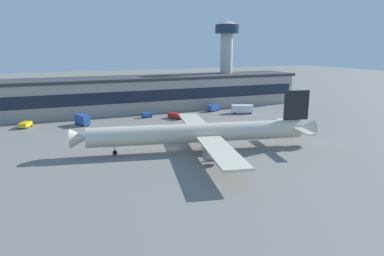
{
  "coord_description": "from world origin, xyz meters",
  "views": [
    {
      "loc": [
        -28.52,
        -82.98,
        26.2
      ],
      "look_at": [
        5.61,
        0.15,
        5.0
      ],
      "focal_mm": 32.85,
      "sensor_mm": 36.0,
      "label": 1
    }
  ],
  "objects_px": {
    "airliner": "(202,133)",
    "control_tower": "(227,53)",
    "stair_truck": "(82,119)",
    "pushback_tractor": "(25,125)",
    "baggage_tug": "(147,115)",
    "belt_loader": "(176,116)",
    "crew_van": "(213,108)",
    "fuel_truck": "(242,109)"
  },
  "relations": [
    {
      "from": "airliner",
      "to": "pushback_tractor",
      "type": "xyz_separation_m",
      "value": [
        -43.06,
        44.88,
        -3.53
      ]
    },
    {
      "from": "baggage_tug",
      "to": "stair_truck",
      "type": "distance_m",
      "value": 23.78
    },
    {
      "from": "pushback_tractor",
      "to": "baggage_tug",
      "type": "relative_size",
      "value": 1.38
    },
    {
      "from": "airliner",
      "to": "stair_truck",
      "type": "bearing_deg",
      "value": 121.3
    },
    {
      "from": "fuel_truck",
      "to": "airliner",
      "type": "bearing_deg",
      "value": -131.28
    },
    {
      "from": "airliner",
      "to": "baggage_tug",
      "type": "height_order",
      "value": "airliner"
    },
    {
      "from": "pushback_tractor",
      "to": "belt_loader",
      "type": "xyz_separation_m",
      "value": [
        50.3,
        -5.07,
        0.1
      ]
    },
    {
      "from": "control_tower",
      "to": "belt_loader",
      "type": "relative_size",
      "value": 5.62
    },
    {
      "from": "fuel_truck",
      "to": "pushback_tractor",
      "type": "height_order",
      "value": "fuel_truck"
    },
    {
      "from": "airliner",
      "to": "crew_van",
      "type": "xyz_separation_m",
      "value": [
        26.53,
        48.16,
        -3.12
      ]
    },
    {
      "from": "airliner",
      "to": "control_tower",
      "type": "relative_size",
      "value": 1.67
    },
    {
      "from": "control_tower",
      "to": "fuel_truck",
      "type": "height_order",
      "value": "control_tower"
    },
    {
      "from": "baggage_tug",
      "to": "crew_van",
      "type": "relative_size",
      "value": 0.7
    },
    {
      "from": "control_tower",
      "to": "baggage_tug",
      "type": "xyz_separation_m",
      "value": [
        -44.11,
        -21.27,
        -21.89
      ]
    },
    {
      "from": "baggage_tug",
      "to": "fuel_truck",
      "type": "bearing_deg",
      "value": -9.54
    },
    {
      "from": "control_tower",
      "to": "baggage_tug",
      "type": "height_order",
      "value": "control_tower"
    },
    {
      "from": "control_tower",
      "to": "crew_van",
      "type": "distance_m",
      "value": 32.66
    },
    {
      "from": "belt_loader",
      "to": "crew_van",
      "type": "xyz_separation_m",
      "value": [
        19.29,
        8.35,
        0.31
      ]
    },
    {
      "from": "fuel_truck",
      "to": "stair_truck",
      "type": "height_order",
      "value": "stair_truck"
    },
    {
      "from": "pushback_tractor",
      "to": "belt_loader",
      "type": "height_order",
      "value": "belt_loader"
    },
    {
      "from": "baggage_tug",
      "to": "stair_truck",
      "type": "bearing_deg",
      "value": -170.2
    },
    {
      "from": "crew_van",
      "to": "fuel_truck",
      "type": "bearing_deg",
      "value": -45.31
    },
    {
      "from": "crew_van",
      "to": "airliner",
      "type": "bearing_deg",
      "value": -118.85
    },
    {
      "from": "fuel_truck",
      "to": "stair_truck",
      "type": "bearing_deg",
      "value": 177.95
    },
    {
      "from": "airliner",
      "to": "crew_van",
      "type": "height_order",
      "value": "airliner"
    },
    {
      "from": "baggage_tug",
      "to": "crew_van",
      "type": "distance_m",
      "value": 28.67
    },
    {
      "from": "stair_truck",
      "to": "pushback_tractor",
      "type": "bearing_deg",
      "value": 170.34
    },
    {
      "from": "baggage_tug",
      "to": "control_tower",
      "type": "bearing_deg",
      "value": 25.75
    },
    {
      "from": "airliner",
      "to": "stair_truck",
      "type": "relative_size",
      "value": 9.66
    },
    {
      "from": "control_tower",
      "to": "pushback_tractor",
      "type": "bearing_deg",
      "value": -165.3
    },
    {
      "from": "airliner",
      "to": "control_tower",
      "type": "height_order",
      "value": "control_tower"
    },
    {
      "from": "airliner",
      "to": "baggage_tug",
      "type": "bearing_deg",
      "value": 92.55
    },
    {
      "from": "belt_loader",
      "to": "crew_van",
      "type": "bearing_deg",
      "value": 23.41
    },
    {
      "from": "airliner",
      "to": "control_tower",
      "type": "xyz_separation_m",
      "value": [
        42.06,
        67.2,
        18.4
      ]
    },
    {
      "from": "control_tower",
      "to": "belt_loader",
      "type": "bearing_deg",
      "value": -141.81
    },
    {
      "from": "airliner",
      "to": "control_tower",
      "type": "bearing_deg",
      "value": 57.96
    },
    {
      "from": "fuel_truck",
      "to": "baggage_tug",
      "type": "bearing_deg",
      "value": 170.46
    },
    {
      "from": "control_tower",
      "to": "belt_loader",
      "type": "xyz_separation_m",
      "value": [
        -34.82,
        -27.39,
        -21.83
      ]
    },
    {
      "from": "belt_loader",
      "to": "baggage_tug",
      "type": "distance_m",
      "value": 11.12
    },
    {
      "from": "pushback_tractor",
      "to": "belt_loader",
      "type": "relative_size",
      "value": 0.82
    },
    {
      "from": "crew_van",
      "to": "control_tower",
      "type": "bearing_deg",
      "value": 50.8
    },
    {
      "from": "baggage_tug",
      "to": "pushback_tractor",
      "type": "bearing_deg",
      "value": -178.53
    }
  ]
}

